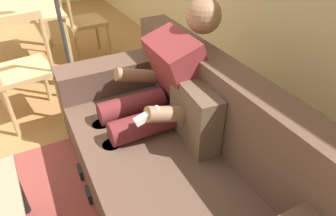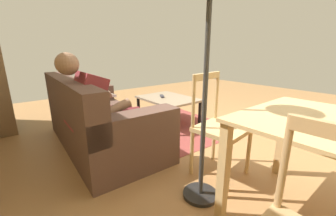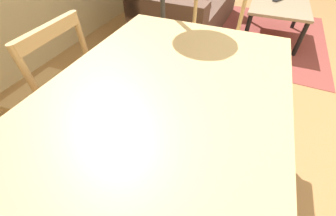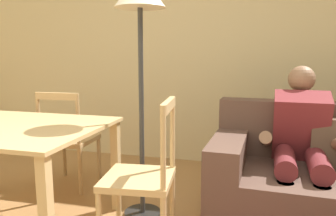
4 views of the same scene
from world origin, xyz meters
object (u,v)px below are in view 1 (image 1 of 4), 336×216
Objects in this scene: couch at (178,157)px; dining_chair_near_wall at (82,22)px; dining_chair_facing_couch at (23,71)px; dining_table at (3,15)px; person_lounging at (163,93)px.

dining_chair_near_wall is (-2.29, 0.10, 0.13)m from couch.
dining_table is at bearing -179.79° from dining_chair_facing_couch.
dining_chair_near_wall is at bearing 177.38° from couch.
person_lounging is (-0.31, 0.07, 0.27)m from couch.
person_lounging is 1.99m from dining_chair_near_wall.
dining_table is (-2.29, -0.66, 0.33)m from couch.
dining_table is at bearing -90.08° from dining_chair_near_wall.
couch is at bearing -12.20° from person_lounging.
person_lounging reaches higher than couch.
person_lounging is 1.26× the size of dining_chair_near_wall.
dining_table is 1.47× the size of dining_chair_near_wall.
couch reaches higher than dining_table.
dining_chair_facing_couch is at bearing -37.37° from dining_chair_near_wall.
dining_chair_facing_couch reaches higher than dining_chair_near_wall.
dining_chair_near_wall is (-1.98, 0.04, -0.13)m from person_lounging.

